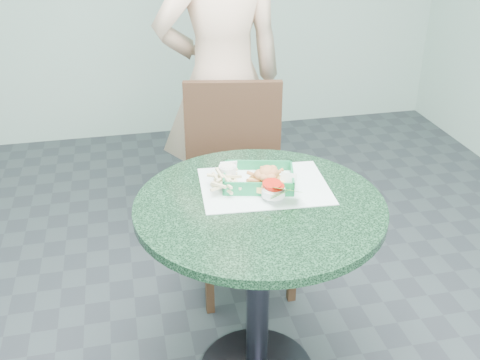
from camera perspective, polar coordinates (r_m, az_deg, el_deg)
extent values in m
cylinder|color=#22232B|center=(2.06, 1.83, -11.66)|extent=(0.08, 0.08, 0.70)
cylinder|color=black|center=(1.86, 2.00, -3.19)|extent=(0.83, 0.83, 0.03)
cube|color=#352719|center=(2.50, 0.24, -1.92)|extent=(0.44, 0.44, 0.04)
cube|color=#352719|center=(2.56, -0.73, 5.10)|extent=(0.44, 0.04, 0.46)
cube|color=#352719|center=(2.45, -3.15, -9.31)|extent=(0.04, 0.04, 0.43)
cube|color=#352719|center=(2.52, 5.39, -8.17)|extent=(0.04, 0.04, 0.43)
cube|color=#352719|center=(2.75, -4.47, -4.67)|extent=(0.04, 0.04, 0.43)
cube|color=#352719|center=(2.82, 3.13, -3.80)|extent=(0.04, 0.04, 0.43)
imported|color=#D1AB8E|center=(2.64, -1.89, 12.68)|extent=(0.79, 0.58, 2.00)
cube|color=silver|center=(1.94, 2.46, -1.11)|extent=(0.45, 0.35, 0.00)
cube|color=#137A42|center=(1.95, 1.87, -0.81)|extent=(0.24, 0.17, 0.01)
cube|color=white|center=(1.95, 1.87, -0.65)|extent=(0.23, 0.16, 0.00)
cube|color=#137A42|center=(2.01, 1.30, 0.93)|extent=(0.24, 0.01, 0.04)
cube|color=#137A42|center=(1.87, 2.50, -1.35)|extent=(0.24, 0.01, 0.04)
cube|color=#137A42|center=(1.97, 5.15, 0.17)|extent=(0.01, 0.17, 0.04)
cube|color=#137A42|center=(1.92, -1.48, -0.52)|extent=(0.01, 0.17, 0.04)
cylinder|color=#F2BB5C|center=(1.92, 2.89, -0.71)|extent=(0.12, 0.12, 0.02)
cylinder|color=white|center=(1.92, -1.32, 0.14)|extent=(0.06, 0.06, 0.03)
cylinder|color=silver|center=(1.91, -1.33, 0.58)|extent=(0.05, 0.05, 0.00)
cylinder|color=white|center=(1.86, 4.11, -1.56)|extent=(0.08, 0.08, 0.03)
torus|color=white|center=(1.86, 4.13, -1.12)|extent=(0.07, 0.07, 0.01)
cylinder|color=red|center=(1.85, 4.14, -0.87)|extent=(0.07, 0.07, 0.01)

